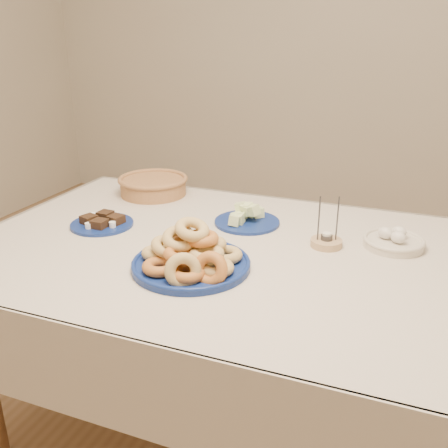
{
  "coord_description": "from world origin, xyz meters",
  "views": [
    {
      "loc": [
        0.51,
        -1.36,
        1.4
      ],
      "look_at": [
        0.0,
        -0.05,
        0.85
      ],
      "focal_mm": 40.0,
      "sensor_mm": 36.0,
      "label": 1
    }
  ],
  "objects_px": {
    "dining_table": "(230,278)",
    "brownie_plate": "(102,223)",
    "egg_bowl": "(394,241)",
    "melon_plate": "(246,217)",
    "donut_platter": "(191,257)",
    "wicker_basket": "(153,185)",
    "candle_holder": "(326,242)"
  },
  "relations": [
    {
      "from": "brownie_plate",
      "to": "wicker_basket",
      "type": "height_order",
      "value": "wicker_basket"
    },
    {
      "from": "melon_plate",
      "to": "candle_holder",
      "type": "bearing_deg",
      "value": -17.69
    },
    {
      "from": "candle_holder",
      "to": "egg_bowl",
      "type": "xyz_separation_m",
      "value": [
        0.2,
        0.07,
        0.0
      ]
    },
    {
      "from": "egg_bowl",
      "to": "melon_plate",
      "type": "bearing_deg",
      "value": 177.33
    },
    {
      "from": "dining_table",
      "to": "wicker_basket",
      "type": "bearing_deg",
      "value": 141.04
    },
    {
      "from": "donut_platter",
      "to": "wicker_basket",
      "type": "relative_size",
      "value": 1.19
    },
    {
      "from": "wicker_basket",
      "to": "candle_holder",
      "type": "relative_size",
      "value": 2.28
    },
    {
      "from": "dining_table",
      "to": "egg_bowl",
      "type": "xyz_separation_m",
      "value": [
        0.48,
        0.2,
        0.13
      ]
    },
    {
      "from": "dining_table",
      "to": "brownie_plate",
      "type": "xyz_separation_m",
      "value": [
        -0.49,
        0.02,
        0.12
      ]
    },
    {
      "from": "melon_plate",
      "to": "brownie_plate",
      "type": "distance_m",
      "value": 0.51
    },
    {
      "from": "donut_platter",
      "to": "dining_table",
      "type": "bearing_deg",
      "value": 74.46
    },
    {
      "from": "melon_plate",
      "to": "egg_bowl",
      "type": "xyz_separation_m",
      "value": [
        0.5,
        -0.02,
        -0.0
      ]
    },
    {
      "from": "donut_platter",
      "to": "egg_bowl",
      "type": "distance_m",
      "value": 0.65
    },
    {
      "from": "wicker_basket",
      "to": "egg_bowl",
      "type": "bearing_deg",
      "value": -11.63
    },
    {
      "from": "donut_platter",
      "to": "candle_holder",
      "type": "xyz_separation_m",
      "value": [
        0.33,
        0.31,
        -0.02
      ]
    },
    {
      "from": "wicker_basket",
      "to": "dining_table",
      "type": "bearing_deg",
      "value": -38.96
    },
    {
      "from": "wicker_basket",
      "to": "candle_holder",
      "type": "bearing_deg",
      "value": -19.47
    },
    {
      "from": "dining_table",
      "to": "candle_holder",
      "type": "bearing_deg",
      "value": 23.83
    },
    {
      "from": "wicker_basket",
      "to": "egg_bowl",
      "type": "distance_m",
      "value": 1.0
    },
    {
      "from": "candle_holder",
      "to": "melon_plate",
      "type": "bearing_deg",
      "value": 162.31
    },
    {
      "from": "wicker_basket",
      "to": "egg_bowl",
      "type": "xyz_separation_m",
      "value": [
        0.98,
        -0.2,
        -0.02
      ]
    },
    {
      "from": "donut_platter",
      "to": "brownie_plate",
      "type": "bearing_deg",
      "value": 155.95
    },
    {
      "from": "donut_platter",
      "to": "egg_bowl",
      "type": "relative_size",
      "value": 1.88
    },
    {
      "from": "dining_table",
      "to": "donut_platter",
      "type": "distance_m",
      "value": 0.24
    },
    {
      "from": "brownie_plate",
      "to": "wicker_basket",
      "type": "bearing_deg",
      "value": 90.82
    },
    {
      "from": "melon_plate",
      "to": "brownie_plate",
      "type": "bearing_deg",
      "value": -156.19
    },
    {
      "from": "dining_table",
      "to": "brownie_plate",
      "type": "relative_size",
      "value": 6.55
    },
    {
      "from": "donut_platter",
      "to": "melon_plate",
      "type": "distance_m",
      "value": 0.4
    },
    {
      "from": "dining_table",
      "to": "donut_platter",
      "type": "bearing_deg",
      "value": -105.54
    },
    {
      "from": "wicker_basket",
      "to": "candle_holder",
      "type": "distance_m",
      "value": 0.83
    },
    {
      "from": "brownie_plate",
      "to": "candle_holder",
      "type": "xyz_separation_m",
      "value": [
        0.77,
        0.11,
        0.0
      ]
    },
    {
      "from": "melon_plate",
      "to": "egg_bowl",
      "type": "distance_m",
      "value": 0.51
    }
  ]
}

